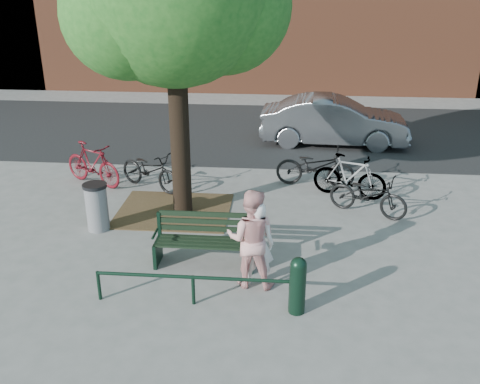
# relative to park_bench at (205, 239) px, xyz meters

# --- Properties ---
(ground) EXTENTS (90.00, 90.00, 0.00)m
(ground) POSITION_rel_park_bench_xyz_m (0.00, -0.08, -0.48)
(ground) COLOR gray
(ground) RESTS_ON ground
(dirt_pit) EXTENTS (2.40, 2.00, 0.02)m
(dirt_pit) POSITION_rel_park_bench_xyz_m (-1.00, 2.12, -0.47)
(dirt_pit) COLOR brown
(dirt_pit) RESTS_ON ground
(road) EXTENTS (40.00, 7.00, 0.01)m
(road) POSITION_rel_park_bench_xyz_m (0.00, 8.42, -0.47)
(road) COLOR black
(road) RESTS_ON ground
(park_bench) EXTENTS (1.74, 0.54, 0.97)m
(park_bench) POSITION_rel_park_bench_xyz_m (0.00, 0.00, 0.00)
(park_bench) COLOR black
(park_bench) RESTS_ON ground
(guard_railing) EXTENTS (3.06, 0.06, 0.51)m
(guard_railing) POSITION_rel_park_bench_xyz_m (0.00, -1.28, -0.08)
(guard_railing) COLOR black
(guard_railing) RESTS_ON ground
(person_left) EXTENTS (0.58, 0.41, 1.49)m
(person_left) POSITION_rel_park_bench_xyz_m (0.95, -0.62, 0.27)
(person_left) COLOR white
(person_left) RESTS_ON ground
(person_right) EXTENTS (0.87, 0.70, 1.68)m
(person_right) POSITION_rel_park_bench_xyz_m (0.85, -0.61, 0.36)
(person_right) COLOR #D89995
(person_right) RESTS_ON ground
(bollard) EXTENTS (0.25, 0.25, 0.94)m
(bollard) POSITION_rel_park_bench_xyz_m (1.60, -1.35, 0.02)
(bollard) COLOR black
(bollard) RESTS_ON ground
(litter_bin) EXTENTS (0.48, 0.48, 0.97)m
(litter_bin) POSITION_rel_park_bench_xyz_m (-2.33, 1.14, 0.02)
(litter_bin) COLOR gray
(litter_bin) RESTS_ON ground
(bicycle_a) EXTENTS (1.85, 1.45, 0.94)m
(bicycle_a) POSITION_rel_park_bench_xyz_m (-1.80, 3.35, -0.01)
(bicycle_a) COLOR black
(bicycle_a) RESTS_ON ground
(bicycle_b) EXTENTS (1.76, 1.24, 1.04)m
(bicycle_b) POSITION_rel_park_bench_xyz_m (-3.24, 3.51, 0.04)
(bicycle_b) COLOR #520B13
(bicycle_b) RESTS_ON ground
(bicycle_c) EXTENTS (1.93, 0.87, 0.98)m
(bicycle_c) POSITION_rel_park_bench_xyz_m (2.09, 3.86, 0.01)
(bicycle_c) COLOR black
(bicycle_c) RESTS_ON ground
(bicycle_d) EXTENTS (1.74, 0.98, 1.01)m
(bicycle_d) POSITION_rel_park_bench_xyz_m (2.84, 3.26, 0.02)
(bicycle_d) COLOR gray
(bicycle_d) RESTS_ON ground
(bicycle_e) EXTENTS (1.78, 1.28, 0.89)m
(bicycle_e) POSITION_rel_park_bench_xyz_m (3.14, 2.33, -0.03)
(bicycle_e) COLOR black
(bicycle_e) RESTS_ON ground
(parked_car) EXTENTS (4.36, 1.70, 1.41)m
(parked_car) POSITION_rel_park_bench_xyz_m (2.77, 7.27, 0.23)
(parked_car) COLOR slate
(parked_car) RESTS_ON ground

